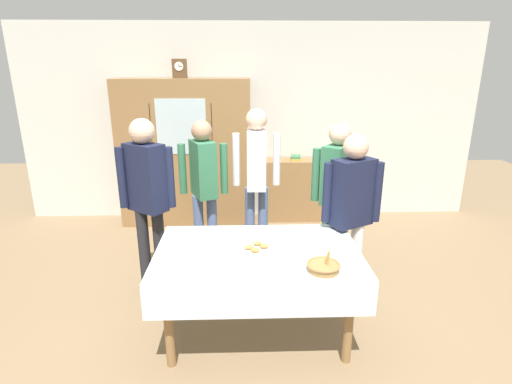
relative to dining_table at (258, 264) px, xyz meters
The scene contains 21 objects.
ground_plane 0.70m from the dining_table, 90.00° to the left, with size 12.00×12.00×0.00m, color #846B4C.
back_wall 2.97m from the dining_table, 90.00° to the left, with size 6.40×0.10×2.70m, color silver.
dining_table is the anchor object (origin of this frame).
wall_cabinet 2.76m from the dining_table, 109.17° to the left, with size 1.78×0.46×1.98m.
mantel_clock 3.10m from the dining_table, 109.44° to the left, with size 0.18×0.11×0.24m.
bookshelf_low 2.72m from the dining_table, 76.59° to the left, with size 0.98×0.35×0.88m.
book_stack 2.72m from the dining_table, 76.59° to the left, with size 0.15×0.21×0.06m.
tea_cup_mid_left 0.30m from the dining_table, 45.71° to the left, with size 0.13×0.13×0.06m.
tea_cup_near_left 0.28m from the dining_table, 169.27° to the left, with size 0.13×0.13×0.06m.
tea_cup_near_right 0.57m from the dining_table, 157.69° to the right, with size 0.13×0.13×0.06m.
tea_cup_back_edge 0.60m from the dining_table, behind, with size 0.13×0.13×0.06m.
bread_basket 0.57m from the dining_table, 34.90° to the right, with size 0.24×0.24×0.16m.
pastry_plate 0.12m from the dining_table, 105.24° to the left, with size 0.28×0.28×0.05m.
spoon_near_right 0.53m from the dining_table, ahead, with size 0.12×0.02×0.01m.
spoon_center 0.28m from the dining_table, 85.45° to the right, with size 0.12×0.02×0.01m.
spoon_near_left 0.38m from the dining_table, 166.41° to the right, with size 0.12×0.02×0.01m.
person_behind_table_right 1.32m from the dining_table, 143.01° to the left, with size 0.52×0.37×1.70m.
person_behind_table_left 1.48m from the dining_table, 88.50° to the left, with size 0.52×0.37×1.71m.
person_near_right_end 1.37m from the dining_table, 50.80° to the left, with size 0.52×0.40×1.61m.
person_by_cabinet 1.45m from the dining_table, 112.09° to the left, with size 0.52×0.41×1.61m.
person_beside_shelf 1.01m from the dining_table, 29.23° to the left, with size 0.52×0.34×1.60m.
Camera 1 is at (-0.11, -3.05, 2.15)m, focal length 28.04 mm.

